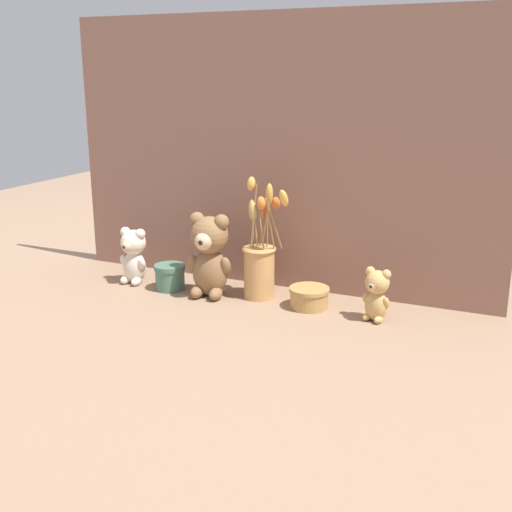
# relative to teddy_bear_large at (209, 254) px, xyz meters

# --- Properties ---
(ground_plane) EXTENTS (4.00, 4.00, 0.00)m
(ground_plane) POSITION_rel_teddy_bear_large_xyz_m (0.14, 0.00, -0.13)
(ground_plane) COLOR #8E7056
(backdrop_wall) EXTENTS (1.33, 0.02, 0.79)m
(backdrop_wall) POSITION_rel_teddy_bear_large_xyz_m (0.14, 0.17, 0.27)
(backdrop_wall) COLOR #845B4C
(backdrop_wall) RESTS_ON ground
(teddy_bear_large) EXTENTS (0.13, 0.12, 0.25)m
(teddy_bear_large) POSITION_rel_teddy_bear_large_xyz_m (0.00, 0.00, 0.00)
(teddy_bear_large) COLOR olive
(teddy_bear_large) RESTS_ON ground
(teddy_bear_medium) EXTENTS (0.09, 0.09, 0.17)m
(teddy_bear_medium) POSITION_rel_teddy_bear_large_xyz_m (-0.27, 0.01, -0.04)
(teddy_bear_medium) COLOR beige
(teddy_bear_medium) RESTS_ON ground
(teddy_bear_small) EXTENTS (0.08, 0.07, 0.14)m
(teddy_bear_small) POSITION_rel_teddy_bear_large_xyz_m (0.49, 0.01, -0.05)
(teddy_bear_small) COLOR tan
(teddy_bear_small) RESTS_ON ground
(flower_vase) EXTENTS (0.15, 0.10, 0.35)m
(flower_vase) POSITION_rel_teddy_bear_large_xyz_m (0.14, 0.05, -0.02)
(flower_vase) COLOR tan
(flower_vase) RESTS_ON ground
(decorative_tin_tall) EXTENTS (0.09, 0.09, 0.08)m
(decorative_tin_tall) POSITION_rel_teddy_bear_large_xyz_m (-0.14, 0.00, -0.09)
(decorative_tin_tall) COLOR #47705B
(decorative_tin_tall) RESTS_ON ground
(decorative_tin_short) EXTENTS (0.11, 0.11, 0.06)m
(decorative_tin_short) POSITION_rel_teddy_bear_large_xyz_m (0.30, 0.03, -0.10)
(decorative_tin_short) COLOR tan
(decorative_tin_short) RESTS_ON ground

